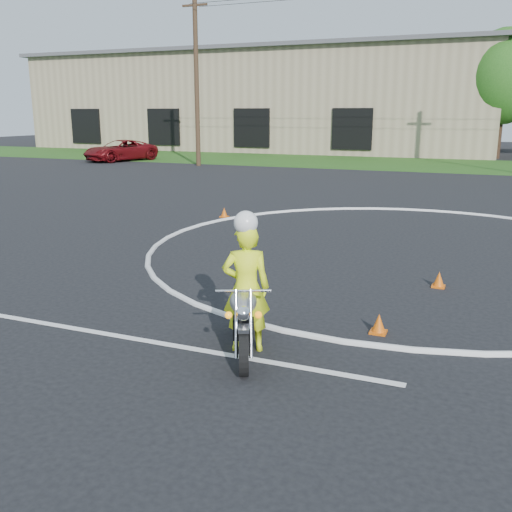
% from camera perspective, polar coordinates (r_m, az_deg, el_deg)
% --- Properties ---
extents(ground, '(120.00, 120.00, 0.00)m').
position_cam_1_polar(ground, '(11.06, 12.49, -2.91)').
color(ground, black).
rests_on(ground, ground).
extents(grass_strip, '(120.00, 10.00, 0.02)m').
position_cam_1_polar(grass_strip, '(37.63, 19.81, 8.50)').
color(grass_strip, '#1E4714').
rests_on(grass_strip, ground).
extents(course_markings, '(19.05, 19.05, 0.12)m').
position_cam_1_polar(course_markings, '(15.15, 23.51, 0.87)').
color(course_markings, silver).
rests_on(course_markings, ground).
extents(primary_motorcycle, '(0.98, 1.87, 1.05)m').
position_cam_1_polar(primary_motorcycle, '(7.69, -1.25, -6.19)').
color(primary_motorcycle, black).
rests_on(primary_motorcycle, ground).
extents(rider_primary_grp, '(0.76, 0.65, 1.95)m').
position_cam_1_polar(rider_primary_grp, '(7.67, -1.00, -2.84)').
color(rider_primary_grp, '#E8FF1A').
rests_on(rider_primary_grp, ground).
extents(pickup_grp, '(3.94, 5.50, 1.39)m').
position_cam_1_polar(pickup_grp, '(40.08, -13.42, 10.23)').
color(pickup_grp, '#630B0F').
rests_on(pickup_grp, ground).
extents(warehouse, '(41.00, 17.00, 8.30)m').
position_cam_1_polar(warehouse, '(54.16, 0.95, 15.20)').
color(warehouse, tan).
rests_on(warehouse, ground).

